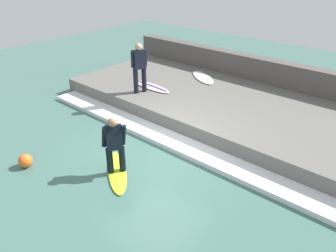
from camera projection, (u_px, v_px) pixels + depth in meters
The scene contains 10 objects.
ground_plane at pixel (157, 155), 8.83m from camera, with size 28.00×28.00×0.00m, color #426B60.
concrete_ledge at pixel (224, 107), 10.91m from camera, with size 4.40×11.17×0.55m, color #66635E.
back_wall at pixel (259, 76), 12.35m from camera, with size 0.50×11.72×1.40m, color #544F49.
wave_foam_crest at pixel (174, 142), 9.28m from camera, with size 0.75×10.61×0.14m, color white.
surfboard_riding at pixel (117, 172), 8.10m from camera, with size 1.46×1.73×0.06m.
surfer_riding at pixel (114, 142), 7.70m from camera, with size 0.56×0.56×1.47m.
surfer_waiting_near at pixel (139, 65), 10.91m from camera, with size 0.55×0.39×1.69m.
surfboard_waiting_near at pixel (152, 87), 11.71m from camera, with size 0.59×1.69×0.07m.
surfboard_spare at pixel (203, 77), 12.60m from camera, with size 1.37×1.66×0.06m.
marker_buoy at pixel (25, 161), 8.26m from camera, with size 0.35×0.35×0.35m, color orange.
Camera 1 is at (-5.44, -5.07, 4.83)m, focal length 35.00 mm.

